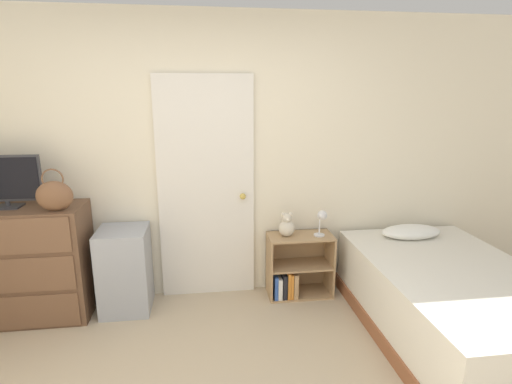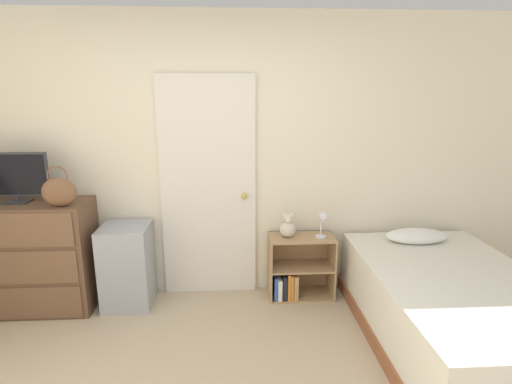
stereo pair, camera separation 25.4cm
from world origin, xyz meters
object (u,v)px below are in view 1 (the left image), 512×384
at_px(bookshelf, 294,271).
at_px(handbag, 55,195).
at_px(teddy_bear, 287,226).
at_px(desk_lamp, 322,218).
at_px(tv, 4,181).
at_px(bed, 453,303).
at_px(storage_bin, 125,270).
at_px(dresser, 22,264).

bearing_deg(bookshelf, handbag, -173.79).
bearing_deg(teddy_bear, desk_lamp, -7.63).
height_order(tv, bed, tv).
height_order(handbag, teddy_bear, handbag).
height_order(bookshelf, bed, bed).
xyz_separation_m(tv, handbag, (0.41, -0.14, -0.10)).
bearing_deg(storage_bin, handbag, -160.93).
distance_m(bookshelf, bed, 1.35).
xyz_separation_m(handbag, teddy_bear, (1.88, 0.21, -0.41)).
bearing_deg(storage_bin, bed, -16.48).
height_order(handbag, bookshelf, handbag).
xyz_separation_m(dresser, storage_bin, (0.82, 0.02, -0.12)).
relative_size(teddy_bear, bed, 0.11).
distance_m(bookshelf, desk_lamp, 0.57).
distance_m(handbag, teddy_bear, 1.94).
relative_size(handbag, bookshelf, 0.56).
xyz_separation_m(tv, bed, (3.44, -0.75, -0.91)).
xyz_separation_m(handbag, bookshelf, (1.97, 0.21, -0.85)).
bearing_deg(desk_lamp, dresser, -179.17).
distance_m(teddy_bear, desk_lamp, 0.32).
height_order(tv, desk_lamp, tv).
height_order(tv, storage_bin, tv).
relative_size(tv, handbag, 1.68).
bearing_deg(bed, bookshelf, 142.22).
height_order(storage_bin, teddy_bear, teddy_bear).
bearing_deg(tv, dresser, -13.03).
bearing_deg(bed, teddy_bear, 144.38).
bearing_deg(bookshelf, storage_bin, -177.75).
distance_m(handbag, desk_lamp, 2.23).
relative_size(desk_lamp, bed, 0.12).
xyz_separation_m(teddy_bear, desk_lamp, (0.31, -0.04, 0.07)).
bearing_deg(handbag, bookshelf, 6.21).
bearing_deg(desk_lamp, teddy_bear, 172.37).
relative_size(dresser, teddy_bear, 4.68).
bearing_deg(storage_bin, dresser, -178.39).
height_order(storage_bin, bookshelf, storage_bin).
xyz_separation_m(bookshelf, teddy_bear, (-0.08, -0.00, 0.45)).
bearing_deg(dresser, storage_bin, 1.61).
height_order(bookshelf, desk_lamp, desk_lamp).
bearing_deg(storage_bin, bookshelf, 2.25).
distance_m(bookshelf, teddy_bear, 0.46).
height_order(dresser, storage_bin, dresser).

